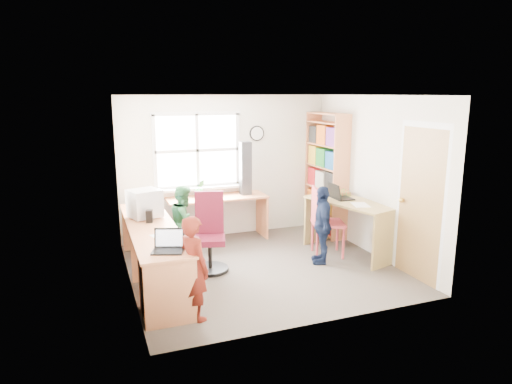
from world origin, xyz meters
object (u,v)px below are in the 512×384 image
at_px(cd_tower, 245,168).
at_px(laptop_right, 339,195).
at_px(potted_plant, 200,189).
at_px(person_red, 194,268).
at_px(bookshelf, 326,177).
at_px(laptop_left, 168,246).
at_px(person_navy, 322,225).
at_px(right_desk, 351,216).
at_px(person_green, 185,222).
at_px(swivel_chair, 210,237).
at_px(crt_monitor, 145,204).
at_px(l_desk, 173,255).
at_px(wooden_chair, 323,219).

bearing_deg(cd_tower, laptop_right, -45.49).
relative_size(potted_plant, person_red, 0.25).
xyz_separation_m(bookshelf, cd_tower, (-1.39, 0.25, 0.19)).
xyz_separation_m(bookshelf, person_red, (-2.88, -2.30, -0.42)).
distance_m(laptop_left, person_navy, 2.50).
bearing_deg(right_desk, cd_tower, 116.67).
xyz_separation_m(laptop_left, person_green, (0.53, 1.74, -0.25)).
xyz_separation_m(swivel_chair, person_green, (-0.23, 0.59, 0.08)).
bearing_deg(bookshelf, laptop_left, -145.83).
relative_size(swivel_chair, cd_tower, 1.23).
xyz_separation_m(crt_monitor, laptop_right, (2.91, -0.22, -0.06)).
bearing_deg(potted_plant, l_desk, -114.02).
relative_size(right_desk, potted_plant, 5.35).
relative_size(right_desk, person_green, 1.41).
xyz_separation_m(right_desk, cd_tower, (-1.23, 1.34, 0.60)).
xyz_separation_m(l_desk, wooden_chair, (2.36, 0.45, 0.12)).
bearing_deg(potted_plant, right_desk, -34.85).
height_order(l_desk, laptop_right, laptop_right).
height_order(cd_tower, person_red, cd_tower).
bearing_deg(crt_monitor, bookshelf, -7.16).
height_order(crt_monitor, person_red, person_red).
xyz_separation_m(laptop_left, laptop_right, (2.85, 1.22, 0.08)).
relative_size(laptop_right, cd_tower, 0.42).
bearing_deg(person_navy, bookshelf, 170.72).
bearing_deg(person_red, person_green, -31.80).
height_order(bookshelf, laptop_left, bookshelf).
bearing_deg(cd_tower, potted_plant, 175.71).
distance_m(potted_plant, person_red, 2.72).
xyz_separation_m(cd_tower, potted_plant, (-0.77, 0.05, -0.30)).
bearing_deg(cd_tower, crt_monitor, -153.13).
height_order(swivel_chair, potted_plant, swivel_chair).
height_order(crt_monitor, cd_tower, cd_tower).
xyz_separation_m(cd_tower, person_green, (-1.18, -0.63, -0.64)).
height_order(bookshelf, person_red, bookshelf).
height_order(right_desk, person_red, person_red).
distance_m(l_desk, right_desk, 2.82).
height_order(l_desk, person_red, person_red).
height_order(laptop_left, person_red, person_red).
distance_m(swivel_chair, laptop_left, 1.41).
height_order(swivel_chair, person_green, person_green).
relative_size(right_desk, person_red, 1.34).
height_order(l_desk, cd_tower, cd_tower).
bearing_deg(cd_tower, bookshelf, -10.63).
xyz_separation_m(swivel_chair, wooden_chair, (1.75, -0.05, 0.10)).
height_order(wooden_chair, potted_plant, wooden_chair).
relative_size(cd_tower, potted_plant, 3.06).
xyz_separation_m(bookshelf, person_green, (-2.58, -0.37, -0.45)).
bearing_deg(person_green, bookshelf, -60.75).
xyz_separation_m(crt_monitor, person_navy, (2.41, -0.62, -0.38)).
relative_size(l_desk, potted_plant, 10.14).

